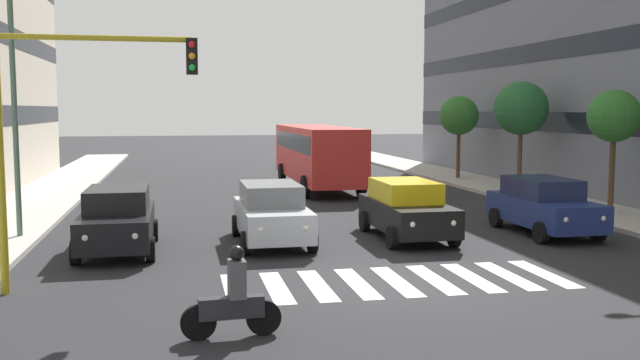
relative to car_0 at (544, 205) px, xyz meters
The scene contains 14 objects.
ground_plane 8.02m from the car_0, 37.75° to the left, with size 180.00×180.00×0.00m, color #262628.
building_left_block_0 18.27m from the car_0, 127.90° to the right, with size 9.25×26.83×16.29m.
crosswalk_markings 8.02m from the car_0, 37.75° to the left, with size 7.65×2.80×0.01m.
car_0 is the anchor object (origin of this frame).
car_1 4.41m from the car_0, ahead, with size 2.02×4.44×1.72m.
car_2 8.44m from the car_0, ahead, with size 2.02×4.44×1.72m.
car_3 12.66m from the car_0, ahead, with size 2.02×4.44×1.72m.
bus_behind_traffic 14.39m from the car_0, 72.12° to the right, with size 2.78×10.50×3.00m.
motorcycle_with_rider 12.97m from the car_0, 38.28° to the left, with size 1.70×0.38×1.57m.
traffic_light_gantry 14.38m from the car_0, 17.62° to the left, with size 4.12×0.36×5.50m.
street_lamp_right 15.76m from the car_0, ahead, with size 3.10×0.28×7.66m.
street_tree_1 5.63m from the car_0, 146.84° to the right, with size 1.86×1.86×4.38m.
street_tree_2 10.45m from the car_0, 113.22° to the right, with size 2.38×2.38×4.92m.
street_tree_3 16.49m from the car_0, 103.51° to the right, with size 2.09×2.09×4.40m.
Camera 1 is at (4.75, 14.69, 3.83)m, focal length 39.32 mm.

